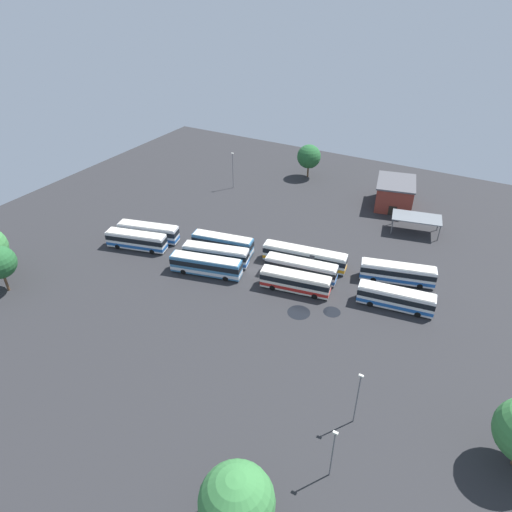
{
  "coord_description": "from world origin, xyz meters",
  "views": [
    {
      "loc": [
        -33.15,
        59.57,
        46.75
      ],
      "look_at": [
        1.18,
        -1.89,
        1.52
      ],
      "focal_mm": 31.72,
      "sensor_mm": 36.0,
      "label": 1
    }
  ],
  "objects_px": {
    "bus_row1_slot2": "(295,282)",
    "bus_row2_slot2": "(206,265)",
    "bus_row2_slot1": "(216,254)",
    "lamp_post_near_entrance": "(233,169)",
    "lamp_post_far_corner": "(333,452)",
    "bus_row3_slot1": "(136,240)",
    "bus_row2_slot0": "(223,243)",
    "tree_north_edge": "(309,157)",
    "maintenance_shelter": "(417,218)",
    "bus_row1_slot1": "(301,269)",
    "bus_row3_slot0": "(148,232)",
    "bus_row0_slot0": "(398,273)",
    "lamp_post_by_building": "(357,397)",
    "bus_row0_slot2": "(396,298)",
    "bus_row1_slot0": "(305,257)",
    "depot_building": "(395,193)",
    "tree_west_edge": "(237,501)"
  },
  "relations": [
    {
      "from": "bus_row1_slot2",
      "to": "bus_row2_slot2",
      "type": "distance_m",
      "value": 16.34
    },
    {
      "from": "bus_row2_slot1",
      "to": "bus_row2_slot2",
      "type": "xyz_separation_m",
      "value": [
        -0.49,
        3.93,
        0.0
      ]
    },
    {
      "from": "lamp_post_near_entrance",
      "to": "bus_row2_slot1",
      "type": "bearing_deg",
      "value": 116.25
    },
    {
      "from": "bus_row1_slot2",
      "to": "lamp_post_far_corner",
      "type": "bearing_deg",
      "value": 121.5
    },
    {
      "from": "bus_row2_slot1",
      "to": "bus_row3_slot1",
      "type": "bearing_deg",
      "value": 11.33
    },
    {
      "from": "bus_row2_slot0",
      "to": "tree_north_edge",
      "type": "xyz_separation_m",
      "value": [
        0.59,
        -42.12,
        3.71
      ]
    },
    {
      "from": "bus_row3_slot1",
      "to": "bus_row1_slot2",
      "type": "bearing_deg",
      "value": -175.41
    },
    {
      "from": "bus_row2_slot1",
      "to": "tree_north_edge",
      "type": "distance_m",
      "value": 46.21
    },
    {
      "from": "maintenance_shelter",
      "to": "lamp_post_near_entrance",
      "type": "relative_size",
      "value": 1.17
    },
    {
      "from": "maintenance_shelter",
      "to": "lamp_post_near_entrance",
      "type": "height_order",
      "value": "lamp_post_near_entrance"
    },
    {
      "from": "bus_row1_slot2",
      "to": "bus_row2_slot0",
      "type": "xyz_separation_m",
      "value": [
        17.51,
        -4.56,
        0.0
      ]
    },
    {
      "from": "bus_row1_slot1",
      "to": "maintenance_shelter",
      "type": "distance_m",
      "value": 29.92
    },
    {
      "from": "tree_north_edge",
      "to": "bus_row1_slot1",
      "type": "bearing_deg",
      "value": 112.11
    },
    {
      "from": "bus_row1_slot2",
      "to": "lamp_post_far_corner",
      "type": "relative_size",
      "value": 1.65
    },
    {
      "from": "bus_row3_slot0",
      "to": "tree_north_edge",
      "type": "relative_size",
      "value": 1.46
    },
    {
      "from": "bus_row0_slot0",
      "to": "bus_row3_slot0",
      "type": "height_order",
      "value": "same"
    },
    {
      "from": "bus_row2_slot2",
      "to": "lamp_post_by_building",
      "type": "relative_size",
      "value": 1.63
    },
    {
      "from": "bus_row2_slot0",
      "to": "bus_row2_slot1",
      "type": "xyz_separation_m",
      "value": [
        -1.02,
        3.92,
        0.0
      ]
    },
    {
      "from": "bus_row1_slot2",
      "to": "bus_row2_slot1",
      "type": "bearing_deg",
      "value": -2.21
    },
    {
      "from": "bus_row0_slot0",
      "to": "bus_row2_slot2",
      "type": "relative_size",
      "value": 0.98
    },
    {
      "from": "bus_row2_slot2",
      "to": "bus_row3_slot0",
      "type": "relative_size",
      "value": 1.05
    },
    {
      "from": "bus_row1_slot2",
      "to": "lamp_post_by_building",
      "type": "distance_m",
      "value": 27.06
    },
    {
      "from": "bus_row1_slot2",
      "to": "maintenance_shelter",
      "type": "bearing_deg",
      "value": -113.37
    },
    {
      "from": "bus_row0_slot2",
      "to": "maintenance_shelter",
      "type": "height_order",
      "value": "maintenance_shelter"
    },
    {
      "from": "bus_row2_slot2",
      "to": "tree_north_edge",
      "type": "height_order",
      "value": "tree_north_edge"
    },
    {
      "from": "lamp_post_near_entrance",
      "to": "bus_row1_slot0",
      "type": "bearing_deg",
      "value": 141.98
    },
    {
      "from": "bus_row0_slot2",
      "to": "lamp_post_by_building",
      "type": "xyz_separation_m",
      "value": [
        -1.42,
        24.27,
        2.6
      ]
    },
    {
      "from": "tree_north_edge",
      "to": "bus_row2_slot1",
      "type": "bearing_deg",
      "value": 92.01
    },
    {
      "from": "lamp_post_by_building",
      "to": "bus_row3_slot1",
      "type": "bearing_deg",
      "value": -19.61
    },
    {
      "from": "bus_row2_slot1",
      "to": "maintenance_shelter",
      "type": "xyz_separation_m",
      "value": [
        -29.64,
        -29.8,
        1.51
      ]
    },
    {
      "from": "depot_building",
      "to": "tree_west_edge",
      "type": "relative_size",
      "value": 1.42
    },
    {
      "from": "tree_west_edge",
      "to": "lamp_post_by_building",
      "type": "bearing_deg",
      "value": -107.84
    },
    {
      "from": "bus_row1_slot1",
      "to": "lamp_post_by_building",
      "type": "relative_size",
      "value": 1.61
    },
    {
      "from": "lamp_post_far_corner",
      "to": "bus_row0_slot2",
      "type": "bearing_deg",
      "value": -87.48
    },
    {
      "from": "bus_row0_slot2",
      "to": "tree_west_edge",
      "type": "distance_m",
      "value": 42.35
    },
    {
      "from": "bus_row1_slot0",
      "to": "bus_row2_slot0",
      "type": "height_order",
      "value": "same"
    },
    {
      "from": "bus_row1_slot0",
      "to": "tree_north_edge",
      "type": "distance_m",
      "value": 42.24
    },
    {
      "from": "lamp_post_by_building",
      "to": "lamp_post_far_corner",
      "type": "bearing_deg",
      "value": 89.97
    },
    {
      "from": "depot_building",
      "to": "lamp_post_far_corner",
      "type": "relative_size",
      "value": 1.72
    },
    {
      "from": "bus_row2_slot1",
      "to": "maintenance_shelter",
      "type": "height_order",
      "value": "maintenance_shelter"
    },
    {
      "from": "bus_row0_slot0",
      "to": "bus_row1_slot1",
      "type": "height_order",
      "value": "same"
    },
    {
      "from": "bus_row3_slot0",
      "to": "lamp_post_near_entrance",
      "type": "relative_size",
      "value": 1.39
    },
    {
      "from": "bus_row3_slot1",
      "to": "lamp_post_far_corner",
      "type": "distance_m",
      "value": 56.52
    },
    {
      "from": "bus_row1_slot1",
      "to": "tree_north_edge",
      "type": "height_order",
      "value": "tree_north_edge"
    },
    {
      "from": "bus_row0_slot0",
      "to": "depot_building",
      "type": "distance_m",
      "value": 31.0
    },
    {
      "from": "bus_row1_slot2",
      "to": "lamp_post_by_building",
      "type": "bearing_deg",
      "value": 130.3
    },
    {
      "from": "lamp_post_near_entrance",
      "to": "tree_north_edge",
      "type": "relative_size",
      "value": 1.05
    },
    {
      "from": "bus_row1_slot0",
      "to": "bus_row3_slot0",
      "type": "relative_size",
      "value": 1.25
    },
    {
      "from": "bus_row2_slot1",
      "to": "tree_north_edge",
      "type": "relative_size",
      "value": 1.45
    },
    {
      "from": "bus_row3_slot1",
      "to": "depot_building",
      "type": "distance_m",
      "value": 58.24
    }
  ]
}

